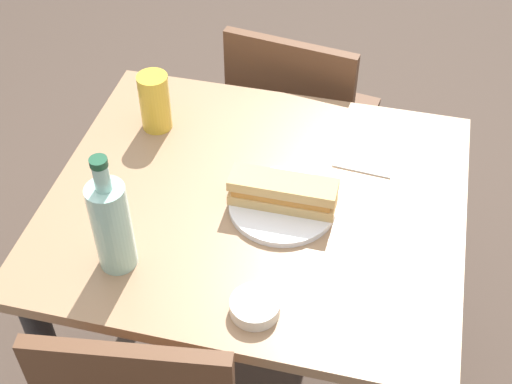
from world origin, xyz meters
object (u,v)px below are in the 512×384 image
Objects in this scene: dining_table at (256,237)px; chair_far at (297,126)px; knife_near at (282,184)px; beer_glass at (155,102)px; baguette_sandwich_near at (283,192)px; water_bottle at (111,224)px; plate_near at (282,205)px; olive_bowl at (255,307)px.

chair_far reaches higher than dining_table.
knife_near is 0.39m from beer_glass.
baguette_sandwich_near is 0.38m from water_bottle.
beer_glass reaches higher than baguette_sandwich_near.
beer_glass is at bearing 150.27° from plate_near.
beer_glass is 1.53× the size of olive_bowl.
baguette_sandwich_near is 0.06m from knife_near.
dining_table is at bearing -88.86° from chair_far.
dining_table is 1.11× the size of chair_far.
plate_near is 0.04m from baguette_sandwich_near.
olive_bowl is at bearing -53.19° from beer_glass.
water_bottle reaches higher than plate_near.
dining_table is 9.44× the size of olive_bowl.
chair_far is (-0.01, 0.60, -0.14)m from dining_table.
water_bottle reaches higher than chair_far.
chair_far is 0.96m from water_bottle.
baguette_sandwich_near is 0.29m from olive_bowl.
water_bottle is (-0.29, -0.29, 0.10)m from knife_near.
baguette_sandwich_near is at bearing 91.35° from olive_bowl.
knife_near is at bearing 93.08° from olive_bowl.
olive_bowl is at bearing -84.78° from chair_far.
beer_glass is at bearing 147.26° from dining_table.
water_bottle is at bearing -134.97° from knife_near.
water_bottle is 0.33m from olive_bowl.
olive_bowl reaches higher than plate_near.
chair_far reaches higher than baguette_sandwich_near.
dining_table is 0.15m from plate_near.
beer_glass is (-0.37, 0.21, 0.07)m from plate_near.
dining_table is 0.19m from baguette_sandwich_near.
beer_glass reaches higher than chair_far.
knife_near reaches higher than plate_near.
water_bottle is at bearing -81.20° from beer_glass.
olive_bowl is at bearing -86.92° from knife_near.
beer_glass reaches higher than plate_near.
olive_bowl is (0.02, -0.34, -0.00)m from knife_near.
chair_far is at bearing 96.53° from knife_near.
chair_far is at bearing 97.03° from plate_near.
baguette_sandwich_near is (0.08, -0.62, 0.32)m from chair_far.
knife_near is 1.82× the size of olive_bowl.
chair_far is 3.56× the size of baguette_sandwich_near.
plate_near is 0.06m from knife_near.
dining_table is 0.16m from knife_near.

